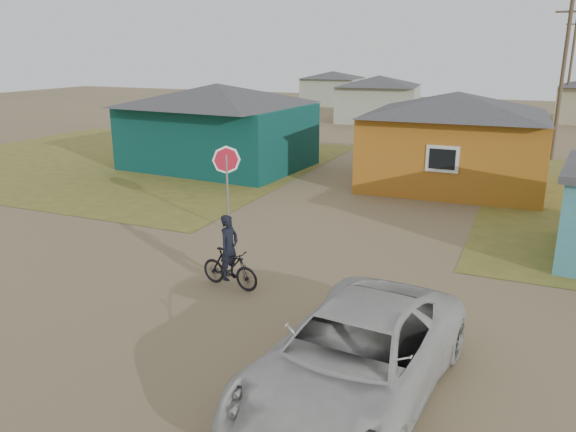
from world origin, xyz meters
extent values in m
plane|color=olive|center=(0.00, 0.00, 0.00)|extent=(120.00, 120.00, 0.00)
cube|color=olive|center=(-14.00, 13.00, 0.01)|extent=(20.00, 18.00, 0.00)
cube|color=#0A3733|center=(-8.50, 13.50, 1.50)|extent=(8.40, 6.54, 3.00)
pyramid|color=#353538|center=(-8.50, 13.50, 3.50)|extent=(8.93, 7.08, 1.00)
cube|color=#AA651A|center=(2.50, 14.00, 1.50)|extent=(7.21, 6.24, 3.00)
pyramid|color=#353538|center=(2.50, 14.00, 3.45)|extent=(7.72, 6.76, 0.90)
cube|color=silver|center=(2.50, 10.97, 1.65)|extent=(1.20, 0.06, 1.00)
cube|color=black|center=(2.50, 10.94, 1.65)|extent=(0.95, 0.04, 0.75)
cube|color=#9BA48D|center=(-6.00, 34.00, 1.40)|extent=(6.49, 5.60, 2.80)
pyramid|color=#353538|center=(-6.00, 34.00, 3.20)|extent=(7.04, 6.15, 0.80)
cube|color=#9BA48D|center=(-14.00, 46.00, 1.35)|extent=(5.75, 5.28, 2.70)
pyramid|color=#353538|center=(-14.00, 46.00, 3.05)|extent=(6.28, 5.81, 0.70)
cylinder|color=brown|center=(6.50, 22.00, 4.00)|extent=(0.20, 0.20, 8.00)
cube|color=brown|center=(6.50, 22.00, 7.30)|extent=(1.40, 0.10, 0.10)
cylinder|color=brown|center=(7.50, 38.00, 4.00)|extent=(0.20, 0.20, 8.00)
cylinder|color=gray|center=(-3.13, 4.85, 1.21)|extent=(0.07, 0.07, 2.43)
imported|color=black|center=(-0.87, 0.91, 0.48)|extent=(1.65, 0.67, 0.97)
imported|color=black|center=(-0.87, 0.91, 1.02)|extent=(0.45, 0.62, 1.59)
imported|color=#B3B3AF|center=(3.22, -2.27, 0.77)|extent=(3.05, 5.73, 1.53)
camera|label=1|loc=(5.44, -10.05, 5.54)|focal=35.00mm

